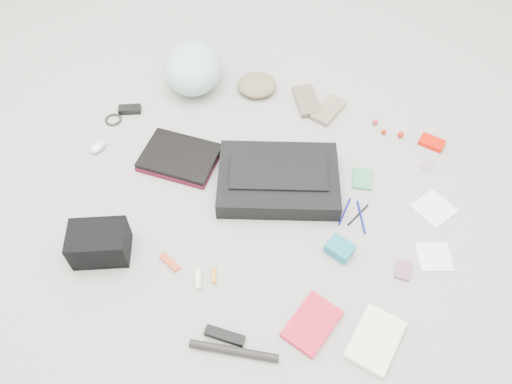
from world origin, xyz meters
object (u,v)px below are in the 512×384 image
(accordion_wallet, at_px, (340,249))
(book_red, at_px, (312,324))
(messenger_bag, at_px, (278,180))
(camera_bag, at_px, (99,243))
(bike_helmet, at_px, (193,67))
(laptop, at_px, (180,156))

(accordion_wallet, bearing_deg, book_red, -73.70)
(messenger_bag, bearing_deg, camera_bag, -152.95)
(book_red, bearing_deg, messenger_bag, 136.52)
(messenger_bag, xyz_separation_m, bike_helmet, (-0.58, 0.47, 0.06))
(camera_bag, height_order, book_red, camera_bag)
(accordion_wallet, bearing_deg, camera_bag, -140.60)
(bike_helmet, distance_m, accordion_wallet, 1.13)
(laptop, height_order, camera_bag, camera_bag)
(camera_bag, distance_m, book_red, 0.83)
(messenger_bag, distance_m, laptop, 0.44)
(book_red, bearing_deg, accordion_wallet, 104.11)
(bike_helmet, bearing_deg, laptop, -92.42)
(messenger_bag, distance_m, book_red, 0.62)
(messenger_bag, relative_size, accordion_wallet, 5.16)
(laptop, height_order, book_red, laptop)
(messenger_bag, xyz_separation_m, book_red, (0.30, -0.54, -0.03))
(laptop, xyz_separation_m, camera_bag, (-0.08, -0.51, 0.04))
(bike_helmet, distance_m, camera_bag, 0.99)
(laptop, xyz_separation_m, book_red, (0.74, -0.53, -0.02))
(camera_bag, xyz_separation_m, accordion_wallet, (0.84, 0.30, -0.04))
(messenger_bag, height_order, camera_bag, camera_bag)
(laptop, xyz_separation_m, bike_helmet, (-0.14, 0.48, 0.07))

